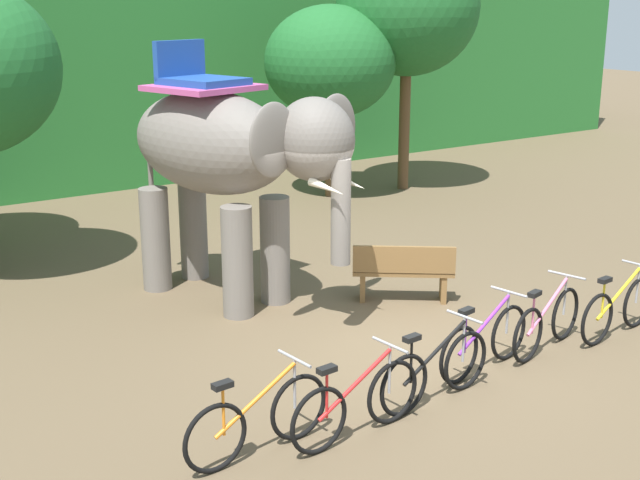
% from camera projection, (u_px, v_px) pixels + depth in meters
% --- Properties ---
extents(ground_plane, '(80.00, 80.00, 0.00)m').
position_uv_depth(ground_plane, '(394.00, 348.00, 10.95)').
color(ground_plane, brown).
extents(foliage_hedge, '(36.00, 6.00, 6.13)m').
position_uv_depth(foliage_hedge, '(45.00, 52.00, 21.13)').
color(foliage_hedge, '#28702D').
rests_on(foliage_hedge, ground).
extents(tree_left, '(2.90, 2.90, 4.25)m').
position_uv_depth(tree_left, '(330.00, 62.00, 18.57)').
color(tree_left, brown).
rests_on(tree_left, ground).
extents(tree_right, '(3.24, 3.24, 5.73)m').
position_uv_depth(tree_right, '(408.00, 7.00, 19.01)').
color(tree_right, brown).
rests_on(tree_right, ground).
extents(elephant, '(2.57, 4.24, 3.78)m').
position_uv_depth(elephant, '(227.00, 155.00, 12.11)').
color(elephant, slate).
rests_on(elephant, ground).
extents(bike_orange, '(1.71, 0.52, 0.92)m').
position_uv_depth(bike_orange, '(258.00, 419.00, 8.29)').
color(bike_orange, black).
rests_on(bike_orange, ground).
extents(bike_red, '(1.71, 0.52, 0.92)m').
position_uv_depth(bike_red, '(357.00, 403.00, 8.62)').
color(bike_red, black).
rests_on(bike_red, ground).
extents(bike_black, '(1.71, 0.52, 0.92)m').
position_uv_depth(bike_black, '(436.00, 370.00, 9.39)').
color(bike_black, black).
rests_on(bike_black, ground).
extents(bike_purple, '(1.70, 0.52, 0.92)m').
position_uv_depth(bike_purple, '(484.00, 341.00, 10.18)').
color(bike_purple, black).
rests_on(bike_purple, ground).
extents(bike_pink, '(1.67, 0.59, 0.92)m').
position_uv_depth(bike_pink, '(547.00, 322.00, 10.78)').
color(bike_pink, black).
rests_on(bike_pink, ground).
extents(bike_yellow, '(1.71, 0.52, 0.92)m').
position_uv_depth(bike_yellow, '(618.00, 309.00, 11.25)').
color(bike_yellow, black).
rests_on(bike_yellow, ground).
extents(wooden_bench, '(1.44, 1.24, 0.89)m').
position_uv_depth(wooden_bench, '(403.00, 271.00, 12.51)').
color(wooden_bench, brown).
rests_on(wooden_bench, ground).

